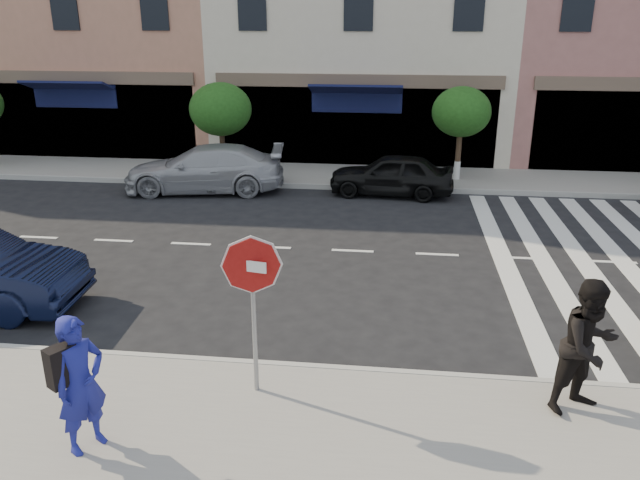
{
  "coord_description": "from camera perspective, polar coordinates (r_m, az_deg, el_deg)",
  "views": [
    {
      "loc": [
        0.9,
        -9.94,
        5.33
      ],
      "look_at": [
        -0.41,
        0.83,
        1.4
      ],
      "focal_mm": 35.0,
      "sensor_mm": 36.0,
      "label": 1
    }
  ],
  "objects": [
    {
      "name": "street_tree_wb",
      "position": [
        21.77,
        -9.08,
        11.69
      ],
      "size": [
        2.1,
        2.1,
        3.06
      ],
      "color": "#473323",
      "rests_on": "sidewalk_far"
    },
    {
      "name": "ground",
      "position": [
        11.32,
        1.55,
        -8.21
      ],
      "size": [
        120.0,
        120.0,
        0.0
      ],
      "primitive_type": "plane",
      "color": "black",
      "rests_on": "ground"
    },
    {
      "name": "building_centre",
      "position": [
        26.98,
        4.18,
        20.22
      ],
      "size": [
        11.0,
        9.0,
        11.0
      ],
      "primitive_type": "cube",
      "color": "beige",
      "rests_on": "ground"
    },
    {
      "name": "walker",
      "position": [
        9.27,
        23.37,
        -8.94
      ],
      "size": [
        1.18,
        1.11,
        1.93
      ],
      "primitive_type": "imported",
      "rotation": [
        0.0,
        0.0,
        0.54
      ],
      "color": "black",
      "rests_on": "sidewalk_near"
    },
    {
      "name": "car_far_left",
      "position": [
        20.24,
        -10.52,
        6.43
      ],
      "size": [
        5.25,
        2.7,
        1.46
      ],
      "primitive_type": "imported",
      "rotation": [
        0.0,
        0.0,
        -1.43
      ],
      "color": "#A8A8AD",
      "rests_on": "ground"
    },
    {
      "name": "stop_sign",
      "position": [
        8.61,
        -6.21,
        -3.68
      ],
      "size": [
        0.84,
        0.2,
        2.4
      ],
      "rotation": [
        0.0,
        0.0,
        -0.2
      ],
      "color": "gray",
      "rests_on": "sidewalk_near"
    },
    {
      "name": "sidewalk_far",
      "position": [
        21.61,
        4.33,
        5.78
      ],
      "size": [
        60.0,
        3.0,
        0.15
      ],
      "primitive_type": "cube",
      "color": "gray",
      "rests_on": "ground"
    },
    {
      "name": "sidewalk_near",
      "position": [
        8.17,
        -1.1,
        -20.14
      ],
      "size": [
        60.0,
        4.5,
        0.15
      ],
      "primitive_type": "cube",
      "color": "gray",
      "rests_on": "ground"
    },
    {
      "name": "photographer",
      "position": [
        8.39,
        -21.05,
        -12.19
      ],
      "size": [
        0.72,
        0.79,
        1.82
      ],
      "primitive_type": "imported",
      "rotation": [
        0.0,
        0.0,
        1.02
      ],
      "color": "navy",
      "rests_on": "sidewalk_near"
    },
    {
      "name": "street_tree_c",
      "position": [
        21.06,
        12.8,
        11.31
      ],
      "size": [
        1.9,
        1.9,
        3.04
      ],
      "color": "#473323",
      "rests_on": "sidewalk_far"
    },
    {
      "name": "car_far_mid",
      "position": [
        19.61,
        6.55,
        5.98
      ],
      "size": [
        3.93,
        1.82,
        1.3
      ],
      "primitive_type": "imported",
      "rotation": [
        0.0,
        0.0,
        -1.65
      ],
      "color": "black",
      "rests_on": "ground"
    }
  ]
}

